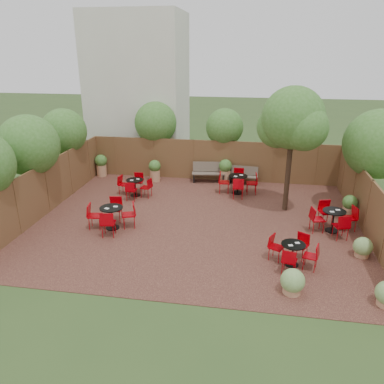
# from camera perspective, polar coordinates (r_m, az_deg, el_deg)

# --- Properties ---
(ground) EXTENTS (80.00, 80.00, 0.00)m
(ground) POSITION_cam_1_polar(r_m,az_deg,el_deg) (14.48, 0.74, -4.46)
(ground) COLOR #354F23
(ground) RESTS_ON ground
(courtyard_paving) EXTENTS (12.00, 10.00, 0.02)m
(courtyard_paving) POSITION_cam_1_polar(r_m,az_deg,el_deg) (14.48, 0.74, -4.42)
(courtyard_paving) COLOR #351916
(courtyard_paving) RESTS_ON ground
(fence_back) EXTENTS (12.00, 0.08, 2.00)m
(fence_back) POSITION_cam_1_polar(r_m,az_deg,el_deg) (18.79, 3.08, 4.73)
(fence_back) COLOR brown
(fence_back) RESTS_ON ground
(fence_left) EXTENTS (0.08, 10.00, 2.00)m
(fence_left) POSITION_cam_1_polar(r_m,az_deg,el_deg) (16.06, -20.91, 0.56)
(fence_left) COLOR brown
(fence_left) RESTS_ON ground
(fence_right) EXTENTS (0.08, 10.00, 2.00)m
(fence_right) POSITION_cam_1_polar(r_m,az_deg,el_deg) (14.52, 24.88, -2.11)
(fence_right) COLOR brown
(fence_right) RESTS_ON ground
(neighbour_building) EXTENTS (5.00, 4.00, 8.00)m
(neighbour_building) POSITION_cam_1_polar(r_m,az_deg,el_deg) (22.04, -7.94, 14.88)
(neighbour_building) COLOR beige
(neighbour_building) RESTS_ON ground
(overhang_foliage) EXTENTS (15.72, 10.62, 2.63)m
(overhang_foliage) POSITION_cam_1_polar(r_m,az_deg,el_deg) (16.17, -0.86, 8.32)
(overhang_foliage) COLOR #376A22
(overhang_foliage) RESTS_ON ground
(courtyard_tree) EXTENTS (2.59, 2.49, 4.89)m
(courtyard_tree) POSITION_cam_1_polar(r_m,az_deg,el_deg) (14.96, 14.80, 10.08)
(courtyard_tree) COLOR black
(courtyard_tree) RESTS_ON courtyard_paving
(park_bench_left) EXTENTS (1.63, 0.72, 0.97)m
(park_bench_left) POSITION_cam_1_polar(r_m,az_deg,el_deg) (18.59, 2.51, 3.03)
(park_bench_left) COLOR brown
(park_bench_left) RESTS_ON courtyard_paving
(park_bench_right) EXTENTS (1.41, 0.57, 0.85)m
(park_bench_right) POSITION_cam_1_polar(r_m,az_deg,el_deg) (18.49, 7.70, 2.54)
(park_bench_right) COLOR brown
(park_bench_right) RESTS_ON courtyard_paving
(bistro_tables) EXTENTS (9.62, 7.46, 0.96)m
(bistro_tables) POSITION_cam_1_polar(r_m,az_deg,el_deg) (14.69, 3.45, -2.07)
(bistro_tables) COLOR black
(bistro_tables) RESTS_ON courtyard_paving
(planters) EXTENTS (11.88, 4.23, 1.14)m
(planters) POSITION_cam_1_polar(r_m,az_deg,el_deg) (17.96, -0.18, 2.70)
(planters) COLOR #B07B58
(planters) RESTS_ON courtyard_paving
(low_shrubs) EXTENTS (2.96, 3.09, 0.70)m
(low_shrubs) POSITION_cam_1_polar(r_m,az_deg,el_deg) (11.47, 21.91, -11.41)
(low_shrubs) COLOR #B07B58
(low_shrubs) RESTS_ON courtyard_paving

